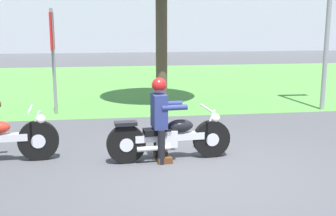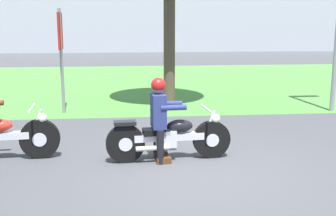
{
  "view_description": "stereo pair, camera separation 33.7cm",
  "coord_description": "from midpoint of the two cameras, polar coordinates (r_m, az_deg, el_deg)",
  "views": [
    {
      "loc": [
        -1.34,
        -6.17,
        2.3
      ],
      "look_at": [
        -0.31,
        0.86,
        0.85
      ],
      "focal_mm": 45.84,
      "sensor_mm": 36.0,
      "label": 1
    },
    {
      "loc": [
        -1.01,
        -6.21,
        2.3
      ],
      "look_at": [
        -0.31,
        0.86,
        0.85
      ],
      "focal_mm": 45.84,
      "sensor_mm": 36.0,
      "label": 2
    }
  ],
  "objects": [
    {
      "name": "ground",
      "position": [
        6.71,
        2.28,
        -8.52
      ],
      "size": [
        120.0,
        120.0,
        0.0
      ],
      "primitive_type": "plane",
      "color": "#4C4C51"
    },
    {
      "name": "grass_verge",
      "position": [
        16.35,
        -4.13,
        3.41
      ],
      "size": [
        60.0,
        12.0,
        0.01
      ],
      "primitive_type": "cube",
      "color": "#549342",
      "rests_on": "ground"
    },
    {
      "name": "motorcycle_lead",
      "position": [
        7.16,
        -1.06,
        -3.93
      ],
      "size": [
        2.11,
        0.66,
        0.88
      ],
      "rotation": [
        0.0,
        0.0,
        0.08
      ],
      "color": "black",
      "rests_on": "ground"
    },
    {
      "name": "rider_lead",
      "position": [
        7.03,
        -2.42,
        -0.66
      ],
      "size": [
        0.57,
        0.49,
        1.4
      ],
      "rotation": [
        0.0,
        0.0,
        0.08
      ],
      "color": "black",
      "rests_on": "ground"
    },
    {
      "name": "sign_banner",
      "position": [
        10.95,
        -15.95,
        8.07
      ],
      "size": [
        0.08,
        0.6,
        2.6
      ],
      "color": "gray",
      "rests_on": "ground"
    }
  ]
}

